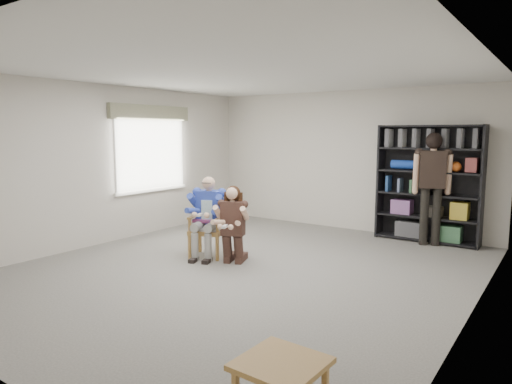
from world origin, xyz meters
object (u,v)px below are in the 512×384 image
Objects in this scene: bookshelf at (428,184)px; armchair at (208,226)px; standing_man at (432,190)px; seated_man at (208,217)px; kneeling_woman at (232,225)px.

armchair is at bearing -130.47° from bookshelf.
standing_man is (2.70, 2.78, 0.48)m from armchair.
armchair is 3.91m from standing_man.
standing_man is at bearing 25.54° from seated_man.
seated_man is 0.66× the size of standing_man.
bookshelf is at bearing 95.87° from standing_man.
bookshelf reaches higher than armchair.
armchair is 0.51× the size of standing_man.
standing_man reaches higher than seated_man.
bookshelf is at bearing 37.27° from kneeling_woman.
armchair is 0.84× the size of kneeling_woman.
bookshelf is 1.08× the size of standing_man.
seated_man is 1.09× the size of kneeling_woman.
kneeling_woman is at bearing -31.95° from seated_man.
bookshelf reaches higher than standing_man.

